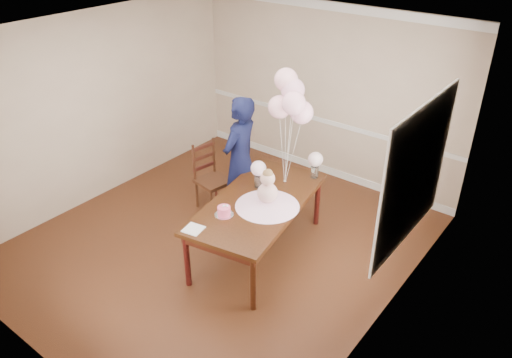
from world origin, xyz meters
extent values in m
cube|color=#35190D|center=(0.00, 0.00, 0.00)|extent=(4.50, 5.00, 0.00)
cube|color=silver|center=(0.00, 0.00, 2.70)|extent=(4.50, 5.00, 0.02)
cube|color=tan|center=(0.00, 2.50, 1.35)|extent=(4.50, 0.02, 2.70)
cube|color=tan|center=(0.00, -2.50, 1.35)|extent=(4.50, 0.02, 2.70)
cube|color=tan|center=(-2.25, 0.00, 1.35)|extent=(0.02, 5.00, 2.70)
cube|color=tan|center=(2.25, 0.00, 1.35)|extent=(0.02, 5.00, 2.70)
cube|color=silver|center=(0.00, 2.49, 0.90)|extent=(4.50, 0.02, 0.07)
cube|color=white|center=(0.00, 2.49, 2.63)|extent=(4.50, 0.02, 0.12)
cube|color=silver|center=(0.00, 2.49, 0.06)|extent=(4.50, 0.02, 0.12)
cube|color=white|center=(2.23, 0.50, 1.55)|extent=(0.02, 1.66, 1.56)
cube|color=white|center=(2.21, 0.50, 1.55)|extent=(0.01, 1.50, 1.40)
cube|color=black|center=(0.51, 0.15, 0.74)|extent=(1.35, 2.18, 0.05)
cube|color=black|center=(0.51, 0.15, 0.66)|extent=(1.24, 2.06, 0.10)
cylinder|color=black|center=(0.26, -0.85, 0.36)|extent=(0.08, 0.08, 0.71)
cylinder|color=black|center=(1.10, -0.70, 0.36)|extent=(0.08, 0.08, 0.71)
cylinder|color=black|center=(-0.07, 0.99, 0.36)|extent=(0.08, 0.08, 0.71)
cylinder|color=black|center=(0.77, 1.14, 0.36)|extent=(0.08, 0.08, 0.71)
cone|color=#F8B7DC|center=(0.67, 0.12, 0.81)|extent=(0.89, 0.89, 0.10)
sphere|color=pink|center=(0.67, 0.12, 0.94)|extent=(0.24, 0.24, 0.24)
sphere|color=#D4A392|center=(0.67, 0.12, 1.14)|extent=(0.17, 0.17, 0.17)
sphere|color=brown|center=(0.67, 0.12, 1.20)|extent=(0.12, 0.12, 0.12)
cylinder|color=silver|center=(0.39, -0.34, 0.77)|extent=(0.26, 0.26, 0.01)
cylinder|color=#FF507F|center=(0.39, -0.34, 0.82)|extent=(0.18, 0.18, 0.10)
sphere|color=white|center=(0.39, -0.34, 0.89)|extent=(0.03, 0.03, 0.03)
sphere|color=white|center=(0.42, -0.31, 0.89)|extent=(0.03, 0.03, 0.03)
cylinder|color=silver|center=(0.31, 0.42, 0.84)|extent=(0.12, 0.12, 0.16)
sphere|color=silver|center=(0.31, 0.42, 1.03)|extent=(0.19, 0.19, 0.19)
cylinder|color=white|center=(0.74, 1.06, 0.84)|extent=(0.12, 0.12, 0.16)
sphere|color=beige|center=(0.74, 1.06, 1.03)|extent=(0.19, 0.19, 0.19)
cube|color=white|center=(0.32, -0.76, 0.77)|extent=(0.24, 0.24, 0.01)
cylinder|color=silver|center=(0.52, 0.71, 0.77)|extent=(0.05, 0.05, 0.02)
sphere|color=#FAB1C1|center=(0.42, 0.70, 1.78)|extent=(0.28, 0.28, 0.28)
sphere|color=#FFB4D0|center=(0.63, 0.68, 1.88)|extent=(0.28, 0.28, 0.28)
sphere|color=#E3A0C0|center=(0.52, 0.82, 1.98)|extent=(0.28, 0.28, 0.28)
sphere|color=#F2ABBB|center=(0.42, 0.82, 2.08)|extent=(0.28, 0.28, 0.28)
sphere|color=#FFB4D0|center=(0.65, 0.82, 1.73)|extent=(0.28, 0.28, 0.28)
cylinder|color=white|center=(0.47, 0.71, 1.20)|extent=(0.09, 0.02, 0.85)
cylinder|color=white|center=(0.57, 0.70, 1.25)|extent=(0.11, 0.04, 0.95)
cylinder|color=white|center=(0.52, 0.77, 1.30)|extent=(0.01, 0.10, 1.05)
cylinder|color=white|center=(0.47, 0.77, 1.35)|extent=(0.10, 0.09, 1.15)
cylinder|color=white|center=(0.59, 0.77, 1.17)|extent=(0.13, 0.10, 0.79)
cube|color=#33190E|center=(-0.63, 0.59, 0.44)|extent=(0.50, 0.50, 0.05)
cylinder|color=#351A0E|center=(-0.83, 0.45, 0.21)|extent=(0.05, 0.05, 0.42)
cylinder|color=#3B1D10|center=(-0.49, 0.38, 0.21)|extent=(0.05, 0.05, 0.42)
cylinder|color=#3E1610|center=(-0.77, 0.79, 0.21)|extent=(0.05, 0.05, 0.42)
cylinder|color=black|center=(-0.42, 0.73, 0.21)|extent=(0.05, 0.05, 0.42)
cylinder|color=black|center=(-0.85, 0.45, 0.72)|extent=(0.05, 0.05, 0.54)
cylinder|color=#351A0E|center=(-0.79, 0.80, 0.72)|extent=(0.05, 0.05, 0.54)
cube|color=#34100E|center=(-0.82, 0.62, 0.60)|extent=(0.10, 0.39, 0.05)
cube|color=#34150E|center=(-0.82, 0.62, 0.76)|extent=(0.10, 0.39, 0.05)
cube|color=#39160F|center=(-0.82, 0.62, 0.91)|extent=(0.10, 0.39, 0.05)
imported|color=black|center=(-0.19, 0.67, 0.89)|extent=(0.49, 0.69, 1.78)
camera|label=1|loc=(3.63, -3.92, 3.96)|focal=35.00mm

